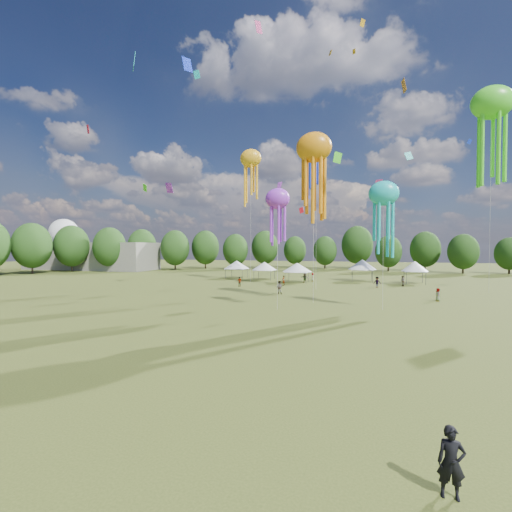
# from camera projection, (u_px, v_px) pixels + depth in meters

# --- Properties ---
(ground) EXTENTS (300.00, 300.00, 0.00)m
(ground) POSITION_uv_depth(u_px,v_px,m) (244.00, 417.00, 13.63)
(ground) COLOR #384416
(ground) RESTS_ON ground
(observer_main) EXTENTS (0.73, 0.51, 1.93)m
(observer_main) POSITION_uv_depth(u_px,v_px,m) (451.00, 462.00, 9.21)
(observer_main) COLOR black
(observer_main) RESTS_ON ground
(spectator_near) EXTENTS (0.92, 0.72, 1.90)m
(spectator_near) POSITION_uv_depth(u_px,v_px,m) (279.00, 287.00, 49.05)
(spectator_near) COLOR gray
(spectator_near) RESTS_ON ground
(spectators_far) EXTENTS (29.73, 21.37, 1.87)m
(spectators_far) POSITION_uv_depth(u_px,v_px,m) (338.00, 281.00, 59.09)
(spectators_far) COLOR gray
(spectators_far) RESTS_ON ground
(festival_tents) EXTENTS (40.19, 11.11, 4.31)m
(festival_tents) POSITION_uv_depth(u_px,v_px,m) (311.00, 266.00, 67.99)
(festival_tents) COLOR #47474C
(festival_tents) RESTS_ON ground
(show_kites) EXTENTS (43.16, 28.48, 30.41)m
(show_kites) POSITION_uv_depth(u_px,v_px,m) (378.00, 151.00, 50.04)
(show_kites) COLOR orange
(show_kites) RESTS_ON ground
(small_kites) EXTENTS (74.01, 56.32, 45.04)m
(small_kites) POSITION_uv_depth(u_px,v_px,m) (340.00, 104.00, 52.62)
(small_kites) COLOR orange
(small_kites) RESTS_ON ground
(treeline) EXTENTS (201.57, 95.24, 13.43)m
(treeline) POSITION_uv_depth(u_px,v_px,m) (316.00, 248.00, 74.57)
(treeline) COLOR #38281C
(treeline) RESTS_ON ground
(hangar) EXTENTS (40.00, 12.00, 8.00)m
(hangar) POSITION_uv_depth(u_px,v_px,m) (91.00, 256.00, 102.65)
(hangar) COLOR gray
(hangar) RESTS_ON ground
(radome) EXTENTS (9.00, 9.00, 16.00)m
(radome) POSITION_uv_depth(u_px,v_px,m) (64.00, 237.00, 112.69)
(radome) COLOR white
(radome) RESTS_ON ground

